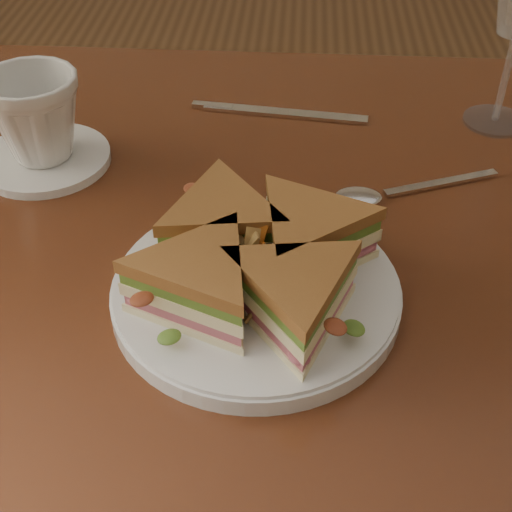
% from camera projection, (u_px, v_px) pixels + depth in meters
% --- Properties ---
extents(table, '(1.20, 0.80, 0.75)m').
position_uv_depth(table, '(301.00, 304.00, 0.76)').
color(table, '#3B1A0D').
rests_on(table, ground).
extents(plate, '(0.25, 0.25, 0.02)m').
position_uv_depth(plate, '(256.00, 293.00, 0.61)').
color(plate, white).
rests_on(plate, table).
extents(sandwich_wedges, '(0.27, 0.27, 0.06)m').
position_uv_depth(sandwich_wedges, '(256.00, 261.00, 0.59)').
color(sandwich_wedges, '#FFF2BC').
rests_on(sandwich_wedges, plate).
extents(crisps_mound, '(0.09, 0.09, 0.05)m').
position_uv_depth(crisps_mound, '(256.00, 264.00, 0.59)').
color(crisps_mound, '#CB631A').
rests_on(crisps_mound, plate).
extents(spoon, '(0.17, 0.08, 0.01)m').
position_uv_depth(spoon, '(379.00, 194.00, 0.73)').
color(spoon, silver).
rests_on(spoon, table).
extents(knife, '(0.22, 0.04, 0.00)m').
position_uv_depth(knife, '(273.00, 113.00, 0.86)').
color(knife, silver).
rests_on(knife, table).
extents(saucer, '(0.14, 0.14, 0.01)m').
position_uv_depth(saucer, '(45.00, 159.00, 0.78)').
color(saucer, white).
rests_on(saucer, table).
extents(coffee_cup, '(0.13, 0.13, 0.09)m').
position_uv_depth(coffee_cup, '(36.00, 117.00, 0.75)').
color(coffee_cup, white).
rests_on(coffee_cup, saucer).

